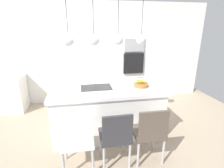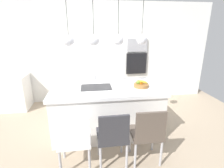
{
  "view_description": "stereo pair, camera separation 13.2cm",
  "coord_description": "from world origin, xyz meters",
  "px_view_note": "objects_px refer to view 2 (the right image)",
  "views": [
    {
      "loc": [
        -0.42,
        -2.96,
        1.94
      ],
      "look_at": [
        0.1,
        0.0,
        0.96
      ],
      "focal_mm": 27.5,
      "sensor_mm": 36.0,
      "label": 1
    },
    {
      "loc": [
        -0.29,
        -2.98,
        1.94
      ],
      "look_at": [
        0.1,
        0.0,
        0.96
      ],
      "focal_mm": 27.5,
      "sensor_mm": 36.0,
      "label": 2
    }
  ],
  "objects_px": {
    "oven": "(136,64)",
    "chair_far": "(147,132)",
    "microwave": "(137,45)",
    "chair_near": "(74,139)",
    "fruit_bowl": "(141,85)",
    "chair_middle": "(113,135)"
  },
  "relations": [
    {
      "from": "fruit_bowl",
      "to": "chair_far",
      "type": "height_order",
      "value": "fruit_bowl"
    },
    {
      "from": "fruit_bowl",
      "to": "chair_far",
      "type": "xyz_separation_m",
      "value": [
        -0.14,
        -0.84,
        -0.44
      ]
    },
    {
      "from": "fruit_bowl",
      "to": "chair_near",
      "type": "height_order",
      "value": "fruit_bowl"
    },
    {
      "from": "fruit_bowl",
      "to": "chair_near",
      "type": "xyz_separation_m",
      "value": [
        -1.17,
        -0.84,
        -0.46
      ]
    },
    {
      "from": "fruit_bowl",
      "to": "chair_near",
      "type": "distance_m",
      "value": 1.52
    },
    {
      "from": "oven",
      "to": "chair_near",
      "type": "relative_size",
      "value": 0.65
    },
    {
      "from": "oven",
      "to": "chair_far",
      "type": "bearing_deg",
      "value": -101.17
    },
    {
      "from": "microwave",
      "to": "chair_far",
      "type": "height_order",
      "value": "microwave"
    },
    {
      "from": "oven",
      "to": "chair_far",
      "type": "xyz_separation_m",
      "value": [
        -0.5,
        -2.51,
        -0.5
      ]
    },
    {
      "from": "chair_near",
      "to": "oven",
      "type": "bearing_deg",
      "value": 58.61
    },
    {
      "from": "chair_near",
      "to": "chair_far",
      "type": "bearing_deg",
      "value": -0.03
    },
    {
      "from": "chair_near",
      "to": "chair_middle",
      "type": "bearing_deg",
      "value": 0.12
    },
    {
      "from": "oven",
      "to": "chair_near",
      "type": "distance_m",
      "value": 2.99
    },
    {
      "from": "chair_middle",
      "to": "chair_far",
      "type": "distance_m",
      "value": 0.5
    },
    {
      "from": "fruit_bowl",
      "to": "microwave",
      "type": "bearing_deg",
      "value": 77.86
    },
    {
      "from": "fruit_bowl",
      "to": "microwave",
      "type": "relative_size",
      "value": 0.51
    },
    {
      "from": "chair_near",
      "to": "microwave",
      "type": "bearing_deg",
      "value": 58.61
    },
    {
      "from": "oven",
      "to": "fruit_bowl",
      "type": "bearing_deg",
      "value": -102.14
    },
    {
      "from": "fruit_bowl",
      "to": "chair_far",
      "type": "distance_m",
      "value": 0.96
    },
    {
      "from": "chair_far",
      "to": "fruit_bowl",
      "type": "bearing_deg",
      "value": 80.77
    },
    {
      "from": "oven",
      "to": "chair_far",
      "type": "distance_m",
      "value": 2.61
    },
    {
      "from": "chair_near",
      "to": "chair_far",
      "type": "height_order",
      "value": "chair_far"
    }
  ]
}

